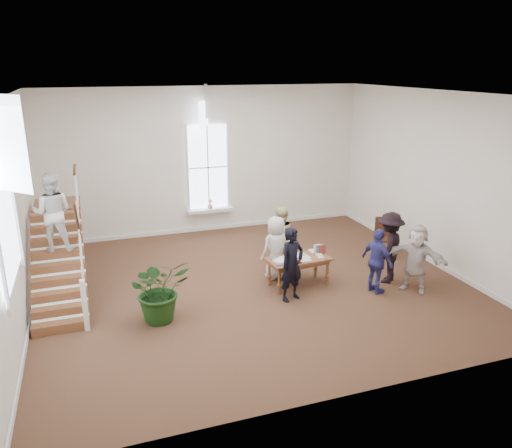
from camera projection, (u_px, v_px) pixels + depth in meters
name	position (u px, v px, depth m)	size (l,w,h in m)	color
ground	(254.00, 285.00, 12.10)	(10.00, 10.00, 0.00)	#46291B
room_shell	(210.00, 219.00, 15.93)	(10.49, 10.00, 10.00)	silver
staircase	(55.00, 231.00, 10.93)	(1.10, 4.10, 2.92)	brown
library_table	(298.00, 261.00, 11.90)	(1.55, 0.87, 0.76)	brown
police_officer	(292.00, 264.00, 11.11)	(0.62, 0.41, 1.71)	black
elderly_woman	(276.00, 248.00, 12.29)	(0.78, 0.50, 1.59)	silver
person_yellow	(280.00, 238.00, 12.82)	(0.81, 0.63, 1.68)	beige
woman_cluster_a	(377.00, 261.00, 11.49)	(0.91, 0.38, 1.56)	navy
woman_cluster_b	(389.00, 248.00, 12.05)	(1.14, 0.65, 1.76)	black
woman_cluster_c	(416.00, 258.00, 11.58)	(1.51, 0.48, 1.63)	silver
floor_plant	(160.00, 289.00, 10.26)	(1.24, 1.08, 1.38)	#153611
side_chair	(384.00, 234.00, 13.79)	(0.62, 0.62, 1.09)	#3A220F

